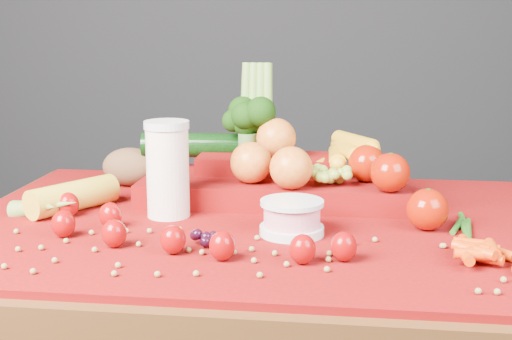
# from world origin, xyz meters

# --- Properties ---
(table) EXTENTS (1.10, 0.80, 0.75)m
(table) POSITION_xyz_m (0.00, 0.00, 0.66)
(table) COLOR #3E270E
(table) RESTS_ON ground
(red_cloth) EXTENTS (1.05, 0.75, 0.01)m
(red_cloth) POSITION_xyz_m (0.00, 0.00, 0.76)
(red_cloth) COLOR #780B04
(red_cloth) RESTS_ON table
(milk_glass) EXTENTS (0.08, 0.08, 0.18)m
(milk_glass) POSITION_xyz_m (-0.16, 0.01, 0.86)
(milk_glass) COLOR white
(milk_glass) RESTS_ON red_cloth
(yogurt_bowl) EXTENTS (0.11, 0.11, 0.06)m
(yogurt_bowl) POSITION_xyz_m (0.07, -0.08, 0.79)
(yogurt_bowl) COLOR silver
(yogurt_bowl) RESTS_ON red_cloth
(strawberry_scatter) EXTENTS (0.54, 0.28, 0.05)m
(strawberry_scatter) POSITION_xyz_m (-0.12, -0.14, 0.79)
(strawberry_scatter) COLOR #8E0C00
(strawberry_scatter) RESTS_ON red_cloth
(dark_grape_cluster) EXTENTS (0.06, 0.05, 0.03)m
(dark_grape_cluster) POSITION_xyz_m (-0.06, -0.15, 0.78)
(dark_grape_cluster) COLOR black
(dark_grape_cluster) RESTS_ON red_cloth
(soybean_scatter) EXTENTS (0.84, 0.24, 0.01)m
(soybean_scatter) POSITION_xyz_m (0.00, -0.20, 0.77)
(soybean_scatter) COLOR olive
(soybean_scatter) RESTS_ON red_cloth
(corn_ear) EXTENTS (0.25, 0.27, 0.06)m
(corn_ear) POSITION_xyz_m (-0.37, -0.01, 0.78)
(corn_ear) COLOR gold
(corn_ear) RESTS_ON red_cloth
(potato) EXTENTS (0.12, 0.09, 0.08)m
(potato) POSITION_xyz_m (-0.30, 0.23, 0.80)
(potato) COLOR brown
(potato) RESTS_ON red_cloth
(baby_carrot_pile) EXTENTS (0.18, 0.18, 0.03)m
(baby_carrot_pile) POSITION_xyz_m (0.37, -0.17, 0.78)
(baby_carrot_pile) COLOR #D13B07
(baby_carrot_pile) RESTS_ON red_cloth
(green_bean_pile) EXTENTS (0.14, 0.12, 0.01)m
(green_bean_pile) POSITION_xyz_m (0.37, -0.01, 0.77)
(green_bean_pile) COLOR #205713
(green_bean_pile) RESTS_ON red_cloth
(produce_mound) EXTENTS (0.61, 0.35, 0.27)m
(produce_mound) POSITION_xyz_m (0.04, 0.16, 0.82)
(produce_mound) COLOR #780B04
(produce_mound) RESTS_ON red_cloth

